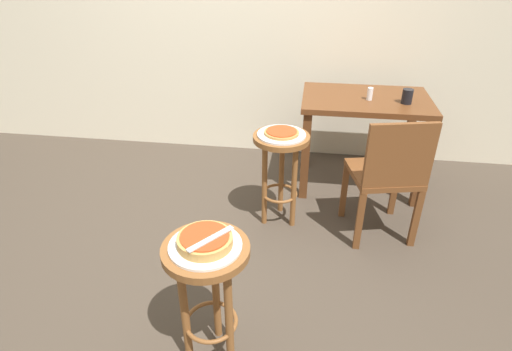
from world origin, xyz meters
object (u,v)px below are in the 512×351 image
(pizza_foreground, at_px, (205,240))
(wooden_chair, at_px, (388,174))
(serving_plate_middle, at_px, (281,135))
(pizza_middle, at_px, (282,132))
(dining_table, at_px, (364,114))
(stool_middle, at_px, (281,160))
(serving_plate_foreground, at_px, (205,246))
(stool_foreground, at_px, (208,279))
(pizza_server_knife, at_px, (211,239))
(condiment_shaker, at_px, (370,94))
(cup_near_edge, at_px, (407,96))

(pizza_foreground, distance_m, wooden_chair, 1.38)
(serving_plate_middle, xyz_separation_m, pizza_middle, (0.00, 0.00, 0.02))
(dining_table, distance_m, wooden_chair, 0.70)
(stool_middle, xyz_separation_m, dining_table, (0.57, 0.59, 0.12))
(serving_plate_foreground, xyz_separation_m, dining_table, (0.77, 1.73, -0.05))
(stool_foreground, relative_size, pizza_server_knife, 2.93)
(stool_middle, bearing_deg, serving_plate_middle, 45.00)
(stool_foreground, relative_size, serving_plate_middle, 2.08)
(condiment_shaker, bearing_deg, serving_plate_middle, -137.26)
(stool_middle, bearing_deg, pizza_middle, 45.00)
(pizza_server_knife, bearing_deg, pizza_foreground, 94.47)
(stool_foreground, bearing_deg, stool_middle, 79.78)
(condiment_shaker, bearing_deg, pizza_middle, -137.26)
(pizza_foreground, relative_size, pizza_server_knife, 1.02)
(stool_foreground, xyz_separation_m, serving_plate_middle, (0.21, 1.14, 0.18))
(pizza_foreground, distance_m, pizza_middle, 1.16)
(serving_plate_middle, bearing_deg, serving_plate_foreground, -100.22)
(pizza_foreground, height_order, pizza_server_knife, pizza_server_knife)
(stool_foreground, height_order, pizza_server_knife, pizza_server_knife)
(stool_foreground, height_order, pizza_middle, pizza_middle)
(stool_middle, xyz_separation_m, wooden_chair, (0.67, -0.09, -0.01))
(stool_foreground, bearing_deg, dining_table, 65.93)
(serving_plate_foreground, height_order, wooden_chair, wooden_chair)
(pizza_middle, bearing_deg, pizza_server_knife, -98.60)
(wooden_chair, bearing_deg, pizza_middle, 172.29)
(stool_foreground, distance_m, pizza_foreground, 0.21)
(stool_middle, bearing_deg, serving_plate_foreground, -100.22)
(pizza_middle, xyz_separation_m, pizza_server_knife, (-0.18, -1.16, 0.04))
(wooden_chair, bearing_deg, pizza_foreground, -129.86)
(serving_plate_middle, bearing_deg, pizza_server_knife, -98.60)
(dining_table, bearing_deg, serving_plate_foreground, -114.07)
(pizza_middle, distance_m, dining_table, 0.82)
(pizza_middle, bearing_deg, stool_foreground, -100.22)
(pizza_foreground, bearing_deg, wooden_chair, 50.14)
(condiment_shaker, bearing_deg, stool_middle, -137.26)
(stool_foreground, bearing_deg, condiment_shaker, 64.88)
(dining_table, distance_m, condiment_shaker, 0.18)
(serving_plate_foreground, relative_size, dining_table, 0.32)
(pizza_foreground, relative_size, dining_table, 0.24)
(serving_plate_middle, relative_size, dining_table, 0.34)
(serving_plate_middle, bearing_deg, pizza_middle, 0.00)
(condiment_shaker, bearing_deg, serving_plate_foreground, -115.12)
(serving_plate_foreground, distance_m, pizza_server_knife, 0.07)
(stool_foreground, relative_size, wooden_chair, 0.76)
(serving_plate_middle, relative_size, condiment_shaker, 3.47)
(serving_plate_foreground, height_order, stool_middle, serving_plate_foreground)
(pizza_foreground, relative_size, serving_plate_middle, 0.72)
(pizza_foreground, xyz_separation_m, condiment_shaker, (0.79, 1.67, 0.09))
(cup_near_edge, bearing_deg, pizza_server_knife, -121.25)
(pizza_middle, distance_m, wooden_chair, 0.70)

